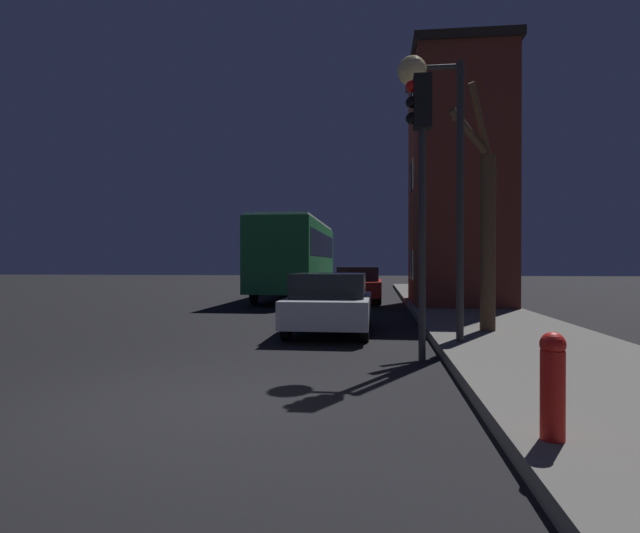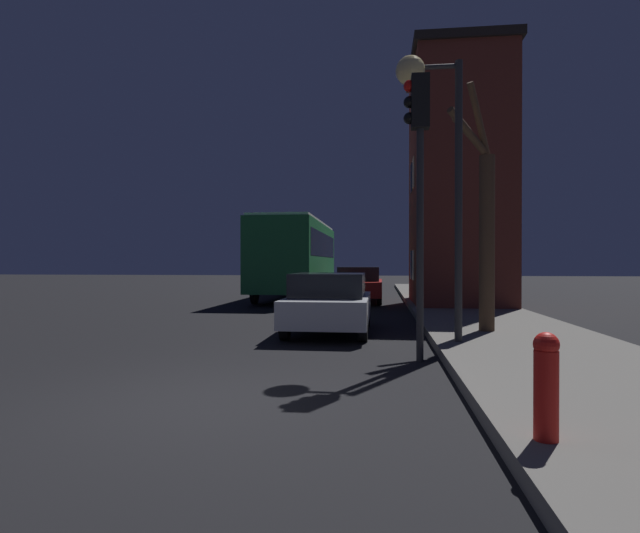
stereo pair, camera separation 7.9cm
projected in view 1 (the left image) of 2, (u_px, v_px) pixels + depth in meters
The scene contains 9 objects.
ground_plane at pixel (197, 405), 5.84m from camera, with size 120.00×120.00×0.00m, color black.
brick_building at pixel (457, 181), 18.62m from camera, with size 3.52×5.21×9.06m.
streetlamp at pixel (430, 118), 9.45m from camera, with size 1.25×0.56×5.42m.
traffic_light at pixel (421, 158), 8.39m from camera, with size 0.43×0.24×4.82m.
bare_tree at pixel (486, 225), 10.84m from camera, with size 1.16×1.11×5.25m.
bus at pixel (296, 253), 23.19m from camera, with size 2.59×9.92×3.55m.
car_near_lane at pixel (330, 302), 11.79m from camera, with size 1.86×3.91×1.42m.
car_mid_lane at pixel (359, 284), 21.17m from camera, with size 1.90×4.55×1.49m.
fire_hydrant at pixel (553, 383), 4.17m from camera, with size 0.21×0.21×0.91m.
Camera 1 is at (2.10, -5.62, 1.66)m, focal length 28.00 mm.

